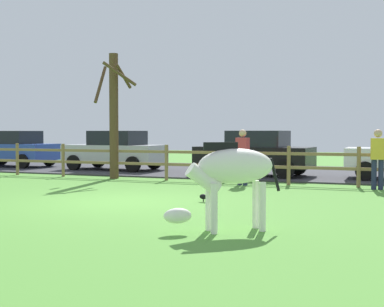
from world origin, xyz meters
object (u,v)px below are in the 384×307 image
at_px(crow_on_grass, 204,196).
at_px(parked_car_black, 255,153).
at_px(visitor_left_of_tree, 378,156).
at_px(visitor_right_of_tree, 243,154).
at_px(parked_car_silver, 115,150).
at_px(bare_tree, 114,113).
at_px(zebra, 231,173).
at_px(parked_car_blue, 12,148).

height_order(crow_on_grass, parked_car_black, parked_car_black).
bearing_deg(visitor_left_of_tree, visitor_right_of_tree, -177.05).
xyz_separation_m(crow_on_grass, parked_car_black, (-0.47, 6.72, 0.72)).
bearing_deg(parked_car_silver, parked_car_black, -5.73).
bearing_deg(parked_car_black, visitor_left_of_tree, -33.68).
bearing_deg(parked_car_black, crow_on_grass, -85.96).
relative_size(bare_tree, crow_on_grass, 19.44).
bearing_deg(crow_on_grass, visitor_left_of_tree, 48.08).
xyz_separation_m(parked_car_black, visitor_right_of_tree, (0.34, -2.91, 0.06)).
bearing_deg(bare_tree, crow_on_grass, -42.65).
height_order(bare_tree, zebra, bare_tree).
height_order(bare_tree, visitor_right_of_tree, bare_tree).
height_order(parked_car_blue, parked_car_black, same).
bearing_deg(parked_car_black, visitor_right_of_tree, -83.41).
relative_size(zebra, parked_car_silver, 0.40).
bearing_deg(zebra, visitor_right_of_tree, 103.56).
distance_m(zebra, visitor_right_of_tree, 7.02).
distance_m(parked_car_silver, visitor_right_of_tree, 7.12).
xyz_separation_m(zebra, parked_car_black, (-1.98, 9.73, -0.08)).
height_order(zebra, parked_car_silver, parked_car_silver).
bearing_deg(parked_car_silver, crow_on_grass, -49.03).
distance_m(bare_tree, parked_car_black, 5.06).
relative_size(parked_car_blue, visitor_left_of_tree, 2.48).
height_order(zebra, parked_car_black, parked_car_black).
height_order(parked_car_blue, visitor_right_of_tree, visitor_right_of_tree).
bearing_deg(zebra, visitor_left_of_tree, 73.44).
bearing_deg(parked_car_silver, zebra, -52.73).
height_order(zebra, visitor_left_of_tree, visitor_left_of_tree).
bearing_deg(parked_car_black, bare_tree, -151.12).
bearing_deg(parked_car_blue, visitor_right_of_tree, -17.69).
bearing_deg(parked_car_blue, bare_tree, -24.39).
bearing_deg(visitor_right_of_tree, bare_tree, 173.15).
height_order(bare_tree, parked_car_blue, bare_tree).
bearing_deg(visitor_left_of_tree, crow_on_grass, -131.92).
xyz_separation_m(crow_on_grass, visitor_left_of_tree, (3.60, 4.01, 0.78)).
distance_m(parked_car_blue, parked_car_black, 11.10).
bearing_deg(bare_tree, visitor_left_of_tree, -2.47).
bearing_deg(zebra, crow_on_grass, 116.57).
xyz_separation_m(bare_tree, crow_on_grass, (4.74, -4.37, -2.09)).
xyz_separation_m(crow_on_grass, parked_car_blue, (-11.55, 7.45, 0.72)).
relative_size(zebra, parked_car_blue, 0.41).
bearing_deg(visitor_left_of_tree, parked_car_black, 146.32).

